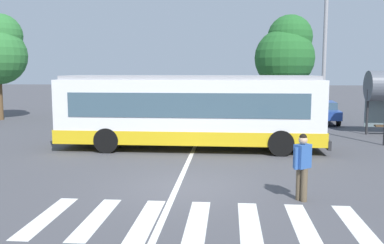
{
  "coord_description": "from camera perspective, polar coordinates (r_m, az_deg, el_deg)",
  "views": [
    {
      "loc": [
        1.26,
        -11.56,
        3.3
      ],
      "look_at": [
        -0.15,
        4.53,
        1.3
      ],
      "focal_mm": 39.68,
      "sensor_mm": 36.0,
      "label": 1
    }
  ],
  "objects": [
    {
      "name": "ground_plane",
      "position": [
        12.09,
        -1.19,
        -8.78
      ],
      "size": [
        160.0,
        160.0,
        0.0
      ],
      "primitive_type": "plane",
      "color": "#47474C"
    },
    {
      "name": "city_transit_bus",
      "position": [
        17.6,
        -0.28,
        1.47
      ],
      "size": [
        10.91,
        2.68,
        3.06
      ],
      "color": "black",
      "rests_on": "ground_plane"
    },
    {
      "name": "pedestrian_crossing_street",
      "position": [
        11.03,
        14.6,
        -5.38
      ],
      "size": [
        0.47,
        0.46,
        1.72
      ],
      "color": "brown",
      "rests_on": "ground_plane"
    },
    {
      "name": "parked_car_black",
      "position": [
        27.65,
        -5.48,
        1.77
      ],
      "size": [
        1.97,
        4.55,
        1.35
      ],
      "color": "black",
      "rests_on": "ground_plane"
    },
    {
      "name": "parked_car_white",
      "position": [
        27.14,
        0.26,
        1.7
      ],
      "size": [
        1.9,
        4.51,
        1.35
      ],
      "color": "black",
      "rests_on": "ground_plane"
    },
    {
      "name": "parked_car_charcoal",
      "position": [
        27.22,
        5.89,
        1.68
      ],
      "size": [
        2.11,
        4.61,
        1.35
      ],
      "color": "black",
      "rests_on": "ground_plane"
    },
    {
      "name": "parked_car_champagne",
      "position": [
        27.5,
        11.41,
        1.63
      ],
      "size": [
        2.02,
        4.57,
        1.35
      ],
      "color": "black",
      "rests_on": "ground_plane"
    },
    {
      "name": "parked_car_blue",
      "position": [
        27.58,
        16.96,
        1.48
      ],
      "size": [
        2.17,
        4.63,
        1.35
      ],
      "color": "black",
      "rests_on": "ground_plane"
    },
    {
      "name": "twin_arm_street_lamp",
      "position": [
        23.18,
        17.53,
        12.6
      ],
      "size": [
        4.43,
        0.32,
        9.25
      ],
      "color": "#939399",
      "rests_on": "ground_plane"
    },
    {
      "name": "background_tree_right",
      "position": [
        31.08,
        12.53,
        9.17
      ],
      "size": [
        4.21,
        4.21,
        7.16
      ],
      "color": "brown",
      "rests_on": "ground_plane"
    },
    {
      "name": "crosswalk_painted_stripes",
      "position": [
        9.51,
        0.71,
        -13.22
      ],
      "size": [
        7.25,
        2.74,
        0.01
      ],
      "color": "silver",
      "rests_on": "ground_plane"
    },
    {
      "name": "lane_center_line",
      "position": [
        14.03,
        -1.05,
        -6.53
      ],
      "size": [
        0.16,
        24.0,
        0.01
      ],
      "primitive_type": "cube",
      "color": "silver",
      "rests_on": "ground_plane"
    }
  ]
}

